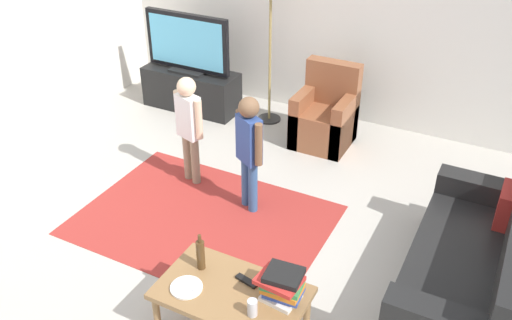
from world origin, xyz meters
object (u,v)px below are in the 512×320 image
object	(u,v)px
bottle	(201,254)
soda_can	(252,308)
coffee_table	(232,296)
book_stack	(282,285)
tv_stand	(191,90)
armchair	(326,118)
plate	(186,288)
tv	(187,44)
child_center	(249,144)
child_near_tv	(189,121)
couch	(477,273)
tv_remote	(247,281)

from	to	relation	value
bottle	soda_can	xyz separation A→B (m)	(0.52, -0.22, -0.06)
coffee_table	book_stack	bearing A→B (deg)	16.86
tv_stand	armchair	bearing A→B (deg)	-1.26
book_stack	plate	size ratio (longest dim) A/B	1.39
tv_stand	bottle	bearing A→B (deg)	-55.53
tv	bottle	xyz separation A→B (m)	(1.94, -2.80, -0.31)
soda_can	child_center	bearing A→B (deg)	118.67
child_near_tv	bottle	world-z (taller)	child_near_tv
coffee_table	bottle	world-z (taller)	bottle
couch	tv_remote	distance (m)	1.70
tv_stand	child_near_tv	size ratio (longest dim) A/B	1.08
child_center	tv_remote	distance (m)	1.45
tv_stand	tv_remote	world-z (taller)	tv_stand
coffee_table	book_stack	world-z (taller)	book_stack
coffee_table	soda_can	world-z (taller)	soda_can
armchair	soda_can	world-z (taller)	armchair
tv_stand	plate	bearing A→B (deg)	-57.24
child_near_tv	tv_stand	bearing A→B (deg)	123.13
couch	tv	bearing A→B (deg)	153.73
child_center	book_stack	world-z (taller)	child_center
child_center	tv_remote	world-z (taller)	child_center
couch	child_near_tv	size ratio (longest dim) A/B	1.62
couch	armchair	bearing A→B (deg)	136.31
tv	child_center	world-z (taller)	tv
couch	bottle	bearing A→B (deg)	-150.23
tv	tv_remote	size ratio (longest dim) A/B	6.47
book_stack	plate	world-z (taller)	book_stack
armchair	soda_can	size ratio (longest dim) A/B	7.50
tv	child_center	bearing A→B (deg)	-42.81
child_near_tv	soda_can	distance (m)	2.28
couch	soda_can	xyz separation A→B (m)	(-1.21, -1.21, 0.19)
tv	couch	distance (m)	4.13
tv	couch	bearing A→B (deg)	-26.27
child_near_tv	bottle	size ratio (longest dim) A/B	3.83
couch	bottle	xyz separation A→B (m)	(-1.73, -0.99, 0.25)
tv	child_near_tv	world-z (taller)	tv
child_near_tv	book_stack	xyz separation A→B (m)	(1.65, -1.44, -0.14)
soda_can	bottle	bearing A→B (deg)	157.07
tv_remote	book_stack	bearing A→B (deg)	7.71
bottle	soda_can	bearing A→B (deg)	-22.93
child_near_tv	armchair	bearing A→B (deg)	56.72
couch	armchair	xyz separation A→B (m)	(-1.88, 1.79, 0.01)
armchair	tv_remote	xyz separation A→B (m)	(0.49, -2.77, 0.13)
book_stack	soda_can	xyz separation A→B (m)	(-0.10, -0.22, -0.05)
couch	plate	distance (m)	2.10
tv_stand	armchair	distance (m)	1.80
bottle	couch	bearing A→B (deg)	29.77
soda_can	couch	bearing A→B (deg)	44.96
child_near_tv	bottle	distance (m)	1.77
tv	book_stack	bearing A→B (deg)	-47.60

